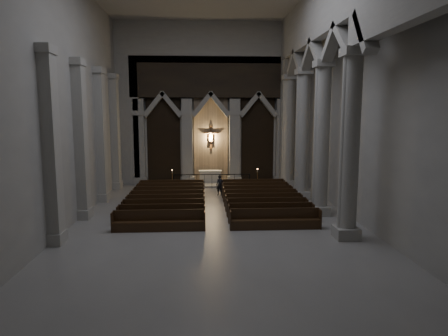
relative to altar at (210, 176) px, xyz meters
name	(u,v)px	position (x,y,z in m)	size (l,w,h in m)	color
room	(216,64)	(0.08, -11.01, 7.01)	(24.00, 24.10, 12.00)	gray
sanctuary_wall	(211,96)	(0.08, 0.52, 6.02)	(14.00, 0.77, 12.00)	#A5A39A
right_arcade	(325,64)	(5.58, -9.68, 7.23)	(1.00, 24.00, 12.00)	#A5A39A
left_pilasters	(92,140)	(-6.67, -7.51, 3.31)	(0.60, 13.00, 8.03)	#A5A39A
sanctuary_step	(211,184)	(0.08, -0.41, -0.52)	(8.50, 2.60, 0.15)	#A5A39A
altar	(210,176)	(0.00, 0.00, 0.00)	(1.74, 0.69, 0.89)	beige
altar_rail	(212,179)	(0.08, -1.89, 0.12)	(5.46, 0.09, 1.07)	black
candle_stand_left	(172,184)	(-2.71, -2.12, -0.21)	(0.24, 0.24, 1.43)	#AA7734
candle_stand_right	(257,183)	(3.35, -1.87, -0.21)	(0.24, 0.24, 1.41)	#AA7734
pews	(215,203)	(0.08, -7.84, -0.29)	(9.66, 8.69, 0.95)	black
worshipper	(220,185)	(0.54, -4.20, 0.07)	(0.49, 0.32, 1.34)	black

